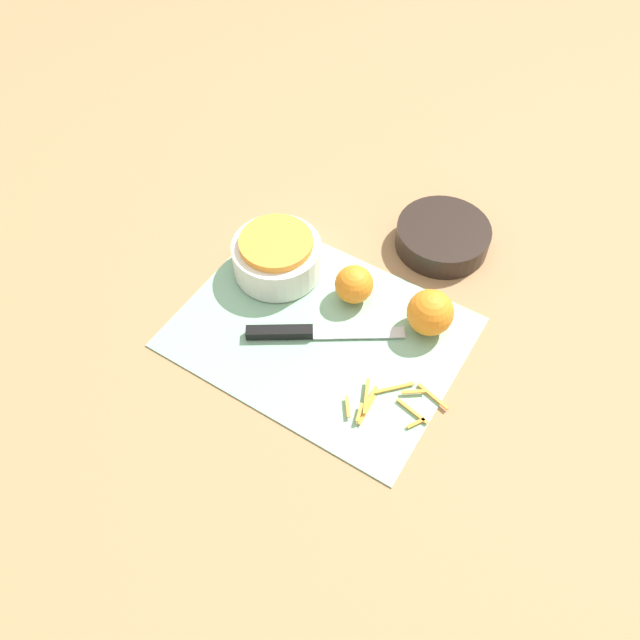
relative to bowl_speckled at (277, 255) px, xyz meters
name	(u,v)px	position (x,y,z in m)	size (l,w,h in m)	color
ground_plane	(320,333)	(0.14, -0.08, -0.04)	(4.00, 4.00, 0.00)	#9E754C
cutting_board	(320,332)	(0.14, -0.08, -0.04)	(0.46, 0.35, 0.01)	#84B793
bowl_speckled	(277,255)	(0.00, 0.00, 0.00)	(0.16, 0.16, 0.08)	silver
bowl_dark	(443,237)	(0.22, 0.21, -0.02)	(0.17, 0.17, 0.05)	black
knife	(297,332)	(0.11, -0.10, -0.03)	(0.23, 0.16, 0.02)	black
orange_left	(430,313)	(0.28, 0.03, 0.00)	(0.08, 0.08, 0.08)	orange
orange_right	(354,284)	(0.15, 0.02, 0.00)	(0.07, 0.07, 0.07)	orange
peel_pile	(390,402)	(0.30, -0.13, -0.03)	(0.14, 0.11, 0.01)	orange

